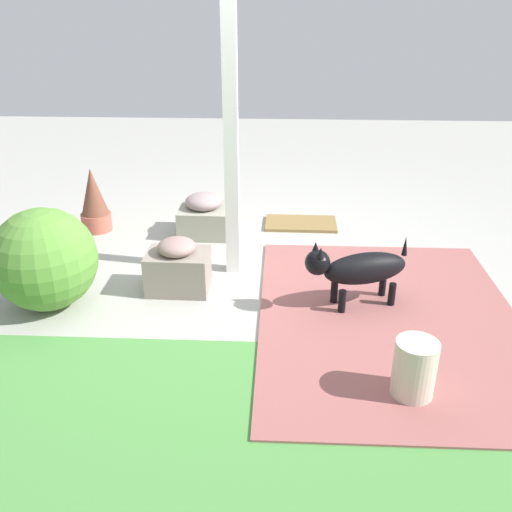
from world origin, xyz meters
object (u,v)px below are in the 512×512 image
at_px(doormat, 301,224).
at_px(ceramic_urn, 414,370).
at_px(dog, 358,269).
at_px(round_shrub, 45,259).
at_px(terracotta_pot_spiky, 94,201).
at_px(porch_pillar, 231,128).
at_px(stone_planter_nearest, 204,216).
at_px(stone_planter_mid, 178,267).

bearing_deg(doormat, ceramic_urn, 102.54).
height_order(dog, ceramic_urn, dog).
distance_m(dog, ceramic_urn, 1.01).
relative_size(round_shrub, ceramic_urn, 2.05).
bearing_deg(terracotta_pot_spiky, doormat, -173.69).
xyz_separation_m(round_shrub, ceramic_urn, (-2.41, 0.89, -0.19)).
height_order(porch_pillar, ceramic_urn, porch_pillar).
bearing_deg(ceramic_urn, round_shrub, -20.40).
relative_size(porch_pillar, dog, 3.04).
distance_m(terracotta_pot_spiky, dog, 2.65).
distance_m(round_shrub, ceramic_urn, 2.57).
xyz_separation_m(round_shrub, doormat, (-1.85, -1.62, -0.35)).
bearing_deg(stone_planter_nearest, stone_planter_mid, 87.17).
height_order(stone_planter_mid, ceramic_urn, stone_planter_mid).
xyz_separation_m(porch_pillar, ceramic_urn, (-1.13, 1.52, -0.98)).
height_order(stone_planter_nearest, terracotta_pot_spiky, terracotta_pot_spiky).
bearing_deg(ceramic_urn, terracotta_pot_spiky, -42.51).
distance_m(ceramic_urn, doormat, 2.58).
relative_size(stone_planter_nearest, dog, 0.60).
height_order(stone_planter_nearest, ceramic_urn, stone_planter_nearest).
xyz_separation_m(stone_planter_mid, terracotta_pot_spiky, (0.99, -1.13, 0.10)).
relative_size(stone_planter_nearest, ceramic_urn, 1.29).
distance_m(porch_pillar, terracotta_pot_spiky, 1.80).
xyz_separation_m(stone_planter_mid, dog, (-1.32, 0.19, 0.11)).
relative_size(stone_planter_nearest, stone_planter_mid, 0.98).
bearing_deg(round_shrub, doormat, -138.78).
bearing_deg(stone_planter_nearest, round_shrub, 55.43).
bearing_deg(doormat, dog, 103.02).
bearing_deg(dog, terracotta_pot_spiky, -29.81).
bearing_deg(stone_planter_nearest, dog, 134.63).
xyz_separation_m(porch_pillar, doormat, (-0.58, -0.99, -1.14)).
bearing_deg(stone_planter_nearest, ceramic_urn, 123.01).
distance_m(round_shrub, terracotta_pot_spiky, 1.41).
bearing_deg(terracotta_pot_spiky, porch_pillar, 150.53).
bearing_deg(porch_pillar, dog, 149.70).
height_order(stone_planter_nearest, dog, dog).
bearing_deg(dog, stone_planter_mid, -8.07).
height_order(porch_pillar, stone_planter_mid, porch_pillar).
bearing_deg(round_shrub, stone_planter_mid, -163.01).
bearing_deg(doormat, stone_planter_mid, 54.48).
distance_m(round_shrub, dog, 2.20).
xyz_separation_m(terracotta_pot_spiky, doormat, (-1.95, -0.22, -0.27)).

